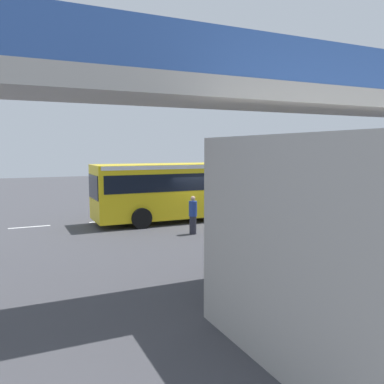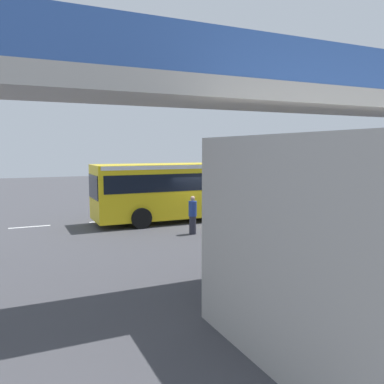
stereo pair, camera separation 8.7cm
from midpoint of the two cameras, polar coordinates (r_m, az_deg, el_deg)
name	(u,v)px [view 1 (the left image)]	position (r m, az deg, el deg)	size (l,w,h in m)	color
ground	(191,223)	(21.45, -0.20, -4.42)	(80.00, 80.00, 0.00)	#424247
city_bus	(197,186)	(22.28, 0.61, 0.87)	(11.54, 2.85, 3.15)	yellow
parked_van	(379,203)	(22.48, 25.19, -1.47)	(4.80, 2.17, 2.05)	#33478C
pedestrian	(193,215)	(18.46, 0.00, -3.36)	(0.38, 0.38, 1.79)	#2D2D38
traffic_sign	(224,179)	(27.30, 4.48, 1.85)	(0.08, 0.60, 2.80)	slate
lane_dash_leftmost	(284,208)	(27.57, 13.01, -2.20)	(2.00, 0.20, 0.01)	silver
lane_dash_left	(233,211)	(25.34, 5.82, -2.80)	(2.00, 0.20, 0.01)	silver
lane_dash_centre	(175,216)	(23.58, -2.59, -3.45)	(2.00, 0.20, 0.01)	silver
lane_dash_right	(108,221)	(22.40, -12.13, -4.09)	(2.00, 0.20, 0.01)	silver
lane_dash_rightmost	(30,227)	(21.90, -22.42, -4.66)	(2.00, 0.20, 0.01)	silver
pedestrian_overpass	(324,115)	(12.93, 18.32, 10.46)	(27.23, 2.60, 6.74)	#B2ADA5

